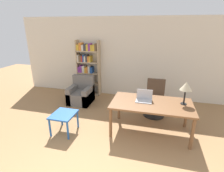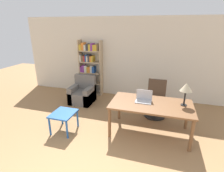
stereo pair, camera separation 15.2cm
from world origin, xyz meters
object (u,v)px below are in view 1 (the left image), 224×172
at_px(laptop, 144,98).
at_px(armchair, 81,94).
at_px(table_lamp, 186,87).
at_px(bookshelf, 87,69).
at_px(desk, 151,106).
at_px(office_chair, 155,100).
at_px(side_table_blue, 64,117).

height_order(laptop, armchair, laptop).
height_order(table_lamp, bookshelf, bookshelf).
height_order(desk, laptop, laptop).
xyz_separation_m(desk, table_lamp, (0.69, 0.11, 0.49)).
height_order(table_lamp, office_chair, table_lamp).
relative_size(desk, armchair, 2.09).
bearing_deg(armchair, office_chair, -5.38).
height_order(side_table_blue, bookshelf, bookshelf).
height_order(desk, side_table_blue, desk).
xyz_separation_m(office_chair, armchair, (-2.35, 0.22, -0.16)).
distance_m(laptop, table_lamp, 0.94).
relative_size(laptop, table_lamp, 0.71).
height_order(table_lamp, side_table_blue, table_lamp).
xyz_separation_m(office_chair, side_table_blue, (-2.04, -1.44, -0.04)).
bearing_deg(bookshelf, armchair, -83.99).
height_order(desk, office_chair, office_chair).
bearing_deg(armchair, bookshelf, 96.01).
xyz_separation_m(side_table_blue, bookshelf, (-0.39, 2.46, 0.55)).
bearing_deg(bookshelf, desk, -39.56).
distance_m(office_chair, side_table_blue, 2.50).
height_order(table_lamp, armchair, table_lamp).
bearing_deg(office_chair, laptop, -106.38).
xyz_separation_m(table_lamp, armchair, (-2.97, 1.04, -0.88)).
bearing_deg(office_chair, table_lamp, -52.71).
height_order(side_table_blue, armchair, armchair).
relative_size(laptop, armchair, 0.42).
distance_m(table_lamp, bookshelf, 3.57).
height_order(desk, armchair, armchair).
bearing_deg(desk, side_table_blue, -165.46).
relative_size(table_lamp, bookshelf, 0.27).
relative_size(table_lamp, armchair, 0.59).
height_order(office_chair, side_table_blue, office_chair).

